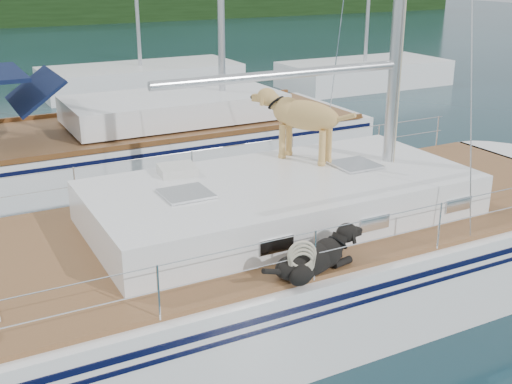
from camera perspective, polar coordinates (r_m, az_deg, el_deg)
ground at (r=9.06m, az=-2.24°, el=-10.45°), size 120.00×120.00×0.00m
main_sailboat at (r=8.78m, az=-1.70°, el=-6.46°), size 12.00×3.85×14.01m
neighbor_sailboat at (r=14.65m, az=-11.09°, el=3.83°), size 11.00×3.50×13.30m
bg_boat_center at (r=24.57m, az=-10.17°, el=9.86°), size 7.20×3.00×11.65m
bg_boat_east at (r=25.60m, az=9.60°, el=10.30°), size 6.40×3.00×11.65m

